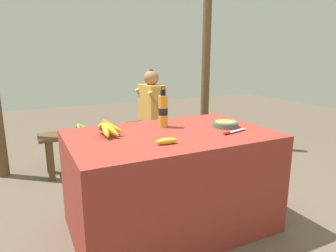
# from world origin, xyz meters

# --- Properties ---
(ground_plane) EXTENTS (12.00, 12.00, 0.00)m
(ground_plane) POSITION_xyz_m (0.00, 0.00, 0.00)
(ground_plane) COLOR brown
(market_counter) EXTENTS (1.44, 0.92, 0.74)m
(market_counter) POSITION_xyz_m (0.00, 0.00, 0.37)
(market_counter) COLOR maroon
(market_counter) RESTS_ON ground_plane
(banana_bunch_ripe) EXTENTS (0.16, 0.25, 0.13)m
(banana_bunch_ripe) POSITION_xyz_m (-0.43, 0.11, 0.80)
(banana_bunch_ripe) COLOR #4C381E
(banana_bunch_ripe) RESTS_ON market_counter
(serving_bowl) EXTENTS (0.20, 0.20, 0.04)m
(serving_bowl) POSITION_xyz_m (0.47, -0.02, 0.76)
(serving_bowl) COLOR #4C6B5B
(serving_bowl) RESTS_ON market_counter
(water_bottle) EXTENTS (0.07, 0.07, 0.32)m
(water_bottle) POSITION_xyz_m (0.03, 0.19, 0.87)
(water_bottle) COLOR gold
(water_bottle) RESTS_ON market_counter
(loose_banana_front) EXTENTS (0.15, 0.05, 0.04)m
(loose_banana_front) POSITION_xyz_m (-0.15, -0.24, 0.76)
(loose_banana_front) COLOR yellow
(loose_banana_front) RESTS_ON market_counter
(knife) EXTENTS (0.23, 0.08, 0.02)m
(knife) POSITION_xyz_m (0.39, -0.20, 0.75)
(knife) COLOR #BCBCC1
(knife) RESTS_ON market_counter
(wooden_bench) EXTENTS (1.86, 0.32, 0.46)m
(wooden_bench) POSITION_xyz_m (0.10, 1.42, 0.39)
(wooden_bench) COLOR brown
(wooden_bench) RESTS_ON ground_plane
(seated_vendor) EXTENTS (0.42, 0.40, 1.12)m
(seated_vendor) POSITION_xyz_m (0.40, 1.39, 0.65)
(seated_vendor) COLOR #473828
(seated_vendor) RESTS_ON ground_plane
(banana_bunch_green) EXTENTS (0.15, 0.23, 0.11)m
(banana_bunch_green) POSITION_xyz_m (-0.39, 1.43, 0.51)
(banana_bunch_green) COLOR #4C381E
(banana_bunch_green) RESTS_ON wooden_bench
(support_post_far) EXTENTS (0.12, 0.12, 2.53)m
(support_post_far) POSITION_xyz_m (1.38, 1.67, 1.27)
(support_post_far) COLOR brown
(support_post_far) RESTS_ON ground_plane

